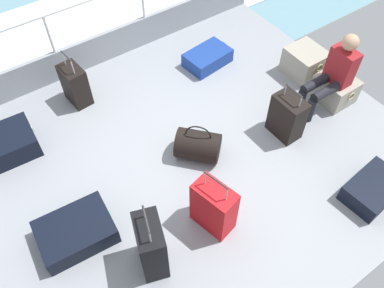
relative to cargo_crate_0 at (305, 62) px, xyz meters
name	(u,v)px	position (x,y,z in m)	size (l,w,h in m)	color
ground_plane	(190,157)	(0.30, -2.16, -0.23)	(4.40, 5.20, 0.06)	gray
gunwale_port	(104,47)	(-1.87, -2.16, 0.03)	(0.06, 5.20, 0.45)	gray
railing_port	(97,13)	(-1.87, -2.16, 0.58)	(0.04, 4.20, 1.02)	silver
sea_wake	(72,30)	(-3.30, -2.16, -0.54)	(12.00, 12.00, 0.01)	#6B99A8
cargo_crate_0	(305,62)	(0.00, 0.00, 0.00)	(0.53, 0.46, 0.39)	#9E9989
cargo_crate_1	(335,89)	(0.60, -0.03, -0.02)	(0.52, 0.43, 0.35)	#9E9989
passenger_seated	(333,73)	(0.60, -0.20, 0.34)	(0.34, 0.66, 1.05)	maroon
suitcase_1	(207,58)	(-0.94, -0.99, -0.09)	(0.50, 0.69, 0.21)	navy
suitcase_2	(214,207)	(1.17, -2.47, 0.11)	(0.48, 0.34, 0.82)	red
suitcase_3	(287,117)	(0.67, -0.98, 0.09)	(0.41, 0.27, 0.73)	black
suitcase_4	(151,246)	(1.18, -3.21, 0.16)	(0.46, 0.36, 0.90)	black
suitcase_5	(7,144)	(-1.00, -3.92, -0.06)	(0.58, 0.69, 0.28)	black
suitcase_6	(76,232)	(0.51, -3.72, -0.08)	(0.60, 0.78, 0.24)	black
suitcase_7	(75,85)	(-1.32, -2.85, 0.08)	(0.39, 0.27, 0.76)	black
suitcase_8	(373,189)	(1.90, -0.81, -0.08)	(0.50, 0.69, 0.22)	black
duffel_bag	(198,145)	(0.35, -2.08, -0.01)	(0.62, 0.61, 0.52)	black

